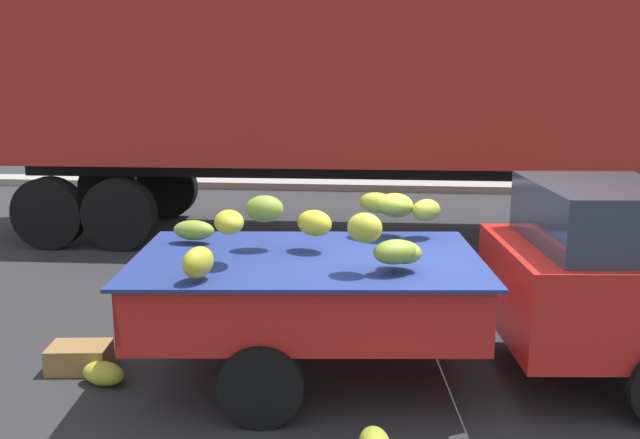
# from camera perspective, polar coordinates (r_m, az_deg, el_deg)

# --- Properties ---
(ground) EXTENTS (220.00, 220.00, 0.00)m
(ground) POSITION_cam_1_polar(r_m,az_deg,el_deg) (6.33, 10.88, -12.35)
(ground) COLOR #28282B
(curb_strip) EXTENTS (80.00, 0.80, 0.16)m
(curb_strip) POSITION_cam_1_polar(r_m,az_deg,el_deg) (15.78, 7.92, 2.72)
(curb_strip) COLOR gray
(curb_strip) RESTS_ON ground
(pickup_truck) EXTENTS (5.25, 2.28, 1.70)m
(pickup_truck) POSITION_cam_1_polar(r_m,az_deg,el_deg) (6.14, 18.23, -4.69)
(pickup_truck) COLOR #B21E19
(pickup_truck) RESTS_ON ground
(semi_trailer) EXTENTS (12.06, 2.88, 3.95)m
(semi_trailer) POSITION_cam_1_polar(r_m,az_deg,el_deg) (10.98, 3.39, 11.72)
(semi_trailer) COLOR maroon
(semi_trailer) RESTS_ON ground
(fallen_banana_bunch_near_tailgate) EXTENTS (0.43, 0.32, 0.20)m
(fallen_banana_bunch_near_tailgate) POSITION_cam_1_polar(r_m,az_deg,el_deg) (6.25, -17.44, -12.02)
(fallen_banana_bunch_near_tailgate) COLOR #ABAF2E
(fallen_banana_bunch_near_tailgate) RESTS_ON ground
(produce_crate) EXTENTS (0.56, 0.42, 0.23)m
(produce_crate) POSITION_cam_1_polar(r_m,az_deg,el_deg) (6.61, -19.23, -10.69)
(produce_crate) COLOR olive
(produce_crate) RESTS_ON ground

